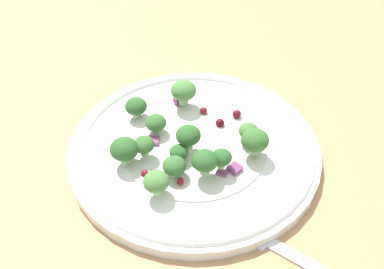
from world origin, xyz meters
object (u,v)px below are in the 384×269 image
(fork, at_px, (315,267))
(broccoli_floret_0, at_px, (144,145))
(broccoli_floret_2, at_px, (174,166))
(plate, at_px, (192,147))
(broccoli_floret_1, at_px, (222,158))

(fork, bearing_deg, broccoli_floret_0, -93.50)
(broccoli_floret_2, height_order, fork, broccoli_floret_2)
(plate, xyz_separation_m, fork, (0.06, 0.17, -0.01))
(plate, distance_m, broccoli_floret_1, 0.05)
(broccoli_floret_0, height_order, fork, broccoli_floret_0)
(plate, height_order, broccoli_floret_0, broccoli_floret_0)
(broccoli_floret_1, distance_m, broccoli_floret_2, 0.05)
(plate, distance_m, broccoli_floret_2, 0.05)
(broccoli_floret_0, xyz_separation_m, broccoli_floret_2, (0.00, 0.04, -0.00))
(broccoli_floret_0, relative_size, broccoli_floret_1, 1.05)
(broccoli_floret_1, xyz_separation_m, broccoli_floret_2, (0.03, -0.03, -0.01))
(plate, height_order, broccoli_floret_1, broccoli_floret_1)
(plate, relative_size, broccoli_floret_0, 12.28)
(plate, relative_size, broccoli_floret_2, 11.31)
(fork, bearing_deg, broccoli_floret_2, -93.22)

